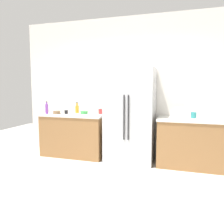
{
  "coord_description": "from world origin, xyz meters",
  "views": [
    {
      "loc": [
        1.07,
        -2.87,
        1.47
      ],
      "look_at": [
        0.03,
        0.44,
        1.08
      ],
      "focal_mm": 36.82,
      "sensor_mm": 36.0,
      "label": 1
    }
  ],
  "objects_px": {
    "refrigerator": "(130,116)",
    "cup_b": "(194,115)",
    "cup_a": "(66,112)",
    "bowl_a": "(57,112)",
    "toaster": "(181,113)",
    "bottle_a": "(47,109)",
    "cup_c": "(100,111)",
    "bottle_b": "(77,109)",
    "bowl_b": "(84,112)"
  },
  "relations": [
    {
      "from": "cup_a",
      "to": "cup_b",
      "type": "distance_m",
      "value": 2.55
    },
    {
      "from": "bottle_a",
      "to": "bowl_a",
      "type": "distance_m",
      "value": 0.22
    },
    {
      "from": "refrigerator",
      "to": "bottle_a",
      "type": "bearing_deg",
      "value": -175.16
    },
    {
      "from": "refrigerator",
      "to": "cup_b",
      "type": "height_order",
      "value": "refrigerator"
    },
    {
      "from": "bowl_a",
      "to": "refrigerator",
      "type": "bearing_deg",
      "value": 2.71
    },
    {
      "from": "cup_c",
      "to": "bowl_a",
      "type": "height_order",
      "value": "cup_c"
    },
    {
      "from": "bottle_a",
      "to": "cup_b",
      "type": "relative_size",
      "value": 2.41
    },
    {
      "from": "cup_a",
      "to": "bowl_b",
      "type": "xyz_separation_m",
      "value": [
        0.36,
        0.11,
        -0.01
      ]
    },
    {
      "from": "cup_c",
      "to": "bowl_a",
      "type": "bearing_deg",
      "value": -163.64
    },
    {
      "from": "toaster",
      "to": "bowl_a",
      "type": "relative_size",
      "value": 1.3
    },
    {
      "from": "refrigerator",
      "to": "cup_b",
      "type": "bearing_deg",
      "value": 4.51
    },
    {
      "from": "cup_b",
      "to": "bowl_b",
      "type": "distance_m",
      "value": 2.18
    },
    {
      "from": "cup_c",
      "to": "bowl_a",
      "type": "xyz_separation_m",
      "value": [
        -0.89,
        -0.26,
        -0.02
      ]
    },
    {
      "from": "cup_c",
      "to": "cup_a",
      "type": "bearing_deg",
      "value": -163.55
    },
    {
      "from": "cup_b",
      "to": "cup_c",
      "type": "xyz_separation_m",
      "value": [
        -1.85,
        0.09,
        -0.0
      ]
    },
    {
      "from": "cup_c",
      "to": "refrigerator",
      "type": "bearing_deg",
      "value": -15.34
    },
    {
      "from": "cup_a",
      "to": "bottle_a",
      "type": "bearing_deg",
      "value": -161.29
    },
    {
      "from": "bowl_b",
      "to": "bowl_a",
      "type": "bearing_deg",
      "value": -163.17
    },
    {
      "from": "bottle_a",
      "to": "bowl_b",
      "type": "relative_size",
      "value": 1.69
    },
    {
      "from": "cup_b",
      "to": "bowl_a",
      "type": "distance_m",
      "value": 2.74
    },
    {
      "from": "toaster",
      "to": "bowl_b",
      "type": "bearing_deg",
      "value": 179.06
    },
    {
      "from": "refrigerator",
      "to": "bottle_a",
      "type": "distance_m",
      "value": 1.77
    },
    {
      "from": "refrigerator",
      "to": "cup_c",
      "type": "height_order",
      "value": "refrigerator"
    },
    {
      "from": "cup_c",
      "to": "toaster",
      "type": "bearing_deg",
      "value": -4.41
    },
    {
      "from": "toaster",
      "to": "cup_c",
      "type": "distance_m",
      "value": 1.63
    },
    {
      "from": "bottle_a",
      "to": "bottle_b",
      "type": "relative_size",
      "value": 1.12
    },
    {
      "from": "cup_b",
      "to": "bottle_b",
      "type": "bearing_deg",
      "value": 178.25
    },
    {
      "from": "cup_b",
      "to": "bowl_a",
      "type": "bearing_deg",
      "value": -176.52
    },
    {
      "from": "bottle_a",
      "to": "bowl_b",
      "type": "height_order",
      "value": "bottle_a"
    },
    {
      "from": "cup_c",
      "to": "cup_b",
      "type": "bearing_deg",
      "value": -2.92
    },
    {
      "from": "bowl_b",
      "to": "cup_b",
      "type": "bearing_deg",
      "value": -0.02
    },
    {
      "from": "bottle_b",
      "to": "cup_b",
      "type": "relative_size",
      "value": 2.16
    },
    {
      "from": "bowl_b",
      "to": "cup_c",
      "type": "bearing_deg",
      "value": 15.59
    },
    {
      "from": "bottle_a",
      "to": "bottle_b",
      "type": "bearing_deg",
      "value": 29.84
    },
    {
      "from": "bottle_a",
      "to": "cup_a",
      "type": "height_order",
      "value": "bottle_a"
    },
    {
      "from": "cup_c",
      "to": "bottle_b",
      "type": "bearing_deg",
      "value": -177.71
    },
    {
      "from": "cup_c",
      "to": "bowl_a",
      "type": "relative_size",
      "value": 0.67
    },
    {
      "from": "bottle_b",
      "to": "cup_c",
      "type": "relative_size",
      "value": 2.27
    },
    {
      "from": "toaster",
      "to": "cup_c",
      "type": "bearing_deg",
      "value": 175.59
    },
    {
      "from": "cup_a",
      "to": "bowl_a",
      "type": "bearing_deg",
      "value": -163.93
    },
    {
      "from": "refrigerator",
      "to": "bottle_b",
      "type": "relative_size",
      "value": 7.67
    },
    {
      "from": "bottle_b",
      "to": "bowl_a",
      "type": "height_order",
      "value": "bottle_b"
    },
    {
      "from": "bottle_b",
      "to": "cup_a",
      "type": "height_order",
      "value": "bottle_b"
    },
    {
      "from": "bottle_a",
      "to": "bowl_a",
      "type": "height_order",
      "value": "bottle_a"
    },
    {
      "from": "bottle_b",
      "to": "bowl_b",
      "type": "bearing_deg",
      "value": -19.97
    },
    {
      "from": "refrigerator",
      "to": "toaster",
      "type": "xyz_separation_m",
      "value": [
        0.94,
        0.06,
        0.08
      ]
    },
    {
      "from": "bottle_a",
      "to": "bowl_b",
      "type": "bearing_deg",
      "value": 18.0
    },
    {
      "from": "bottle_a",
      "to": "cup_b",
      "type": "distance_m",
      "value": 2.94
    },
    {
      "from": "bowl_a",
      "to": "bowl_b",
      "type": "distance_m",
      "value": 0.58
    },
    {
      "from": "refrigerator",
      "to": "toaster",
      "type": "distance_m",
      "value": 0.95
    }
  ]
}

